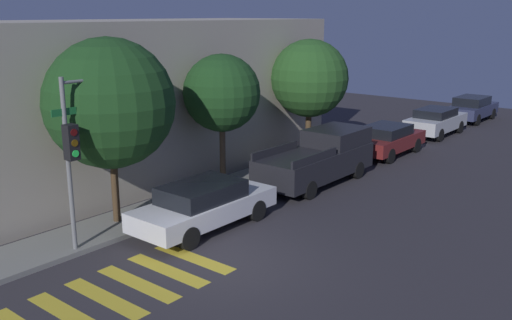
{
  "coord_description": "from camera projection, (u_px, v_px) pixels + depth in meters",
  "views": [
    {
      "loc": [
        -9.8,
        -9.13,
        6.18
      ],
      "look_at": [
        3.9,
        2.1,
        1.6
      ],
      "focal_mm": 40.0,
      "sensor_mm": 36.0,
      "label": 1
    }
  ],
  "objects": [
    {
      "name": "traffic_light_pole",
      "position": [
        82.0,
        133.0,
        14.56
      ],
      "size": [
        2.15,
        0.56,
        4.66
      ],
      "color": "slate",
      "rests_on": "ground"
    },
    {
      "name": "sedan_tail_of_row",
      "position": [
        472.0,
        108.0,
        33.5
      ],
      "size": [
        4.27,
        1.79,
        1.44
      ],
      "color": "#2D3351",
      "rests_on": "ground"
    },
    {
      "name": "tree_near_corner",
      "position": [
        110.0,
        103.0,
        16.2
      ],
      "size": [
        3.75,
        3.75,
        5.56
      ],
      "color": "#42301E",
      "rests_on": "ground"
    },
    {
      "name": "crosswalk",
      "position": [
        122.0,
        290.0,
        13.08
      ],
      "size": [
        5.07,
        2.6,
        0.0
      ],
      "color": "gold",
      "rests_on": "ground"
    },
    {
      "name": "sedan_middle",
      "position": [
        387.0,
        139.0,
        25.4
      ],
      "size": [
        4.22,
        1.85,
        1.36
      ],
      "color": "maroon",
      "rests_on": "ground"
    },
    {
      "name": "ground_plane",
      "position": [
        223.0,
        263.0,
        14.49
      ],
      "size": [
        60.0,
        60.0,
        0.0
      ],
      "primitive_type": "plane",
      "color": "#2D2B30"
    },
    {
      "name": "sidewalk",
      "position": [
        120.0,
        224.0,
        17.02
      ],
      "size": [
        26.0,
        1.91,
        0.14
      ],
      "primitive_type": "cube",
      "color": "slate",
      "rests_on": "ground"
    },
    {
      "name": "building_row",
      "position": [
        33.0,
        113.0,
        18.97
      ],
      "size": [
        26.0,
        6.0,
        5.92
      ],
      "primitive_type": "cube",
      "color": "#A89E8E",
      "rests_on": "ground"
    },
    {
      "name": "sedan_near_corner",
      "position": [
        204.0,
        204.0,
        16.71
      ],
      "size": [
        4.63,
        1.82,
        1.39
      ],
      "color": "silver",
      "rests_on": "ground"
    },
    {
      "name": "tree_midblock",
      "position": [
        222.0,
        93.0,
        19.77
      ],
      "size": [
        2.71,
        2.71,
        4.84
      ],
      "color": "brown",
      "rests_on": "ground"
    },
    {
      "name": "sedan_far_end",
      "position": [
        436.0,
        121.0,
        29.51
      ],
      "size": [
        4.34,
        1.76,
        1.41
      ],
      "color": "#B7BABF",
      "rests_on": "ground"
    },
    {
      "name": "pickup_truck",
      "position": [
        320.0,
        158.0,
        21.26
      ],
      "size": [
        5.31,
        1.97,
        1.88
      ],
      "color": "black",
      "rests_on": "ground"
    },
    {
      "name": "tree_far_end",
      "position": [
        309.0,
        78.0,
        23.8
      ],
      "size": [
        3.25,
        3.25,
        5.16
      ],
      "color": "#4C3823",
      "rests_on": "ground"
    }
  ]
}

